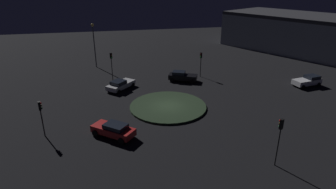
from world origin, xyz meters
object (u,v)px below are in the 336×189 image
Objects in this scene: traffic_light_east at (41,112)px; store_building at (303,33)px; traffic_light_northwest at (280,133)px; car_silver at (120,85)px; car_red at (114,130)px; traffic_light_southwest at (201,60)px; streetlamp_southeast at (94,39)px; traffic_light_southeast at (111,61)px; car_black at (182,76)px; car_white at (308,81)px.

store_building is (-48.47, -27.06, 1.15)m from traffic_light_east.
car_silver is at bearing 3.88° from traffic_light_northwest.
car_red is 1.13× the size of traffic_light_southwest.
car_red is at bearing 95.15° from streetlamp_southeast.
traffic_light_southwest is 0.90× the size of traffic_light_southeast.
traffic_light_southeast is 8.75m from streetlamp_southeast.
car_black is at bearing -19.91° from traffic_light_northwest.
car_silver is 24.28m from traffic_light_northwest.
streetlamp_southeast reaches higher than car_black.
traffic_light_northwest is 22.29m from traffic_light_east.
car_white is 27.76m from car_silver.
car_white is 16.27m from traffic_light_southwest.
store_building is at bearing 150.19° from traffic_light_southwest.
streetlamp_southeast is at bearing -0.56° from traffic_light_northwest.
store_building is at bearing -63.74° from traffic_light_northwest.
streetlamp_southeast is at bearing 60.03° from car_silver.
traffic_light_northwest reaches higher than traffic_light_southwest.
traffic_light_northwest reaches higher than car_red.
traffic_light_southwest is at bearing -28.41° from traffic_light_northwest.
car_red reaches higher than car_silver.
traffic_light_east is (17.90, 13.33, 1.95)m from car_black.
traffic_light_southwest is at bearing -36.37° from car_white.
car_white is at bearing 5.75° from car_black.
car_black is 1.04× the size of traffic_light_southeast.
car_white reaches higher than car_silver.
car_red is (28.81, 9.01, 0.02)m from car_white.
traffic_light_northwest is at bearing -107.04° from car_silver.
traffic_light_northwest reaches higher than car_black.
traffic_light_northwest is at bearing 33.32° from traffic_light_southwest.
traffic_light_east reaches higher than car_black.
car_red is 0.59× the size of streetlamp_southeast.
car_black is 1.05× the size of traffic_light_northwest.
traffic_light_east reaches higher than car_silver.
traffic_light_east is at bearing 39.57° from traffic_light_northwest.
traffic_light_east is (21.33, 14.76, -0.14)m from traffic_light_southwest.
car_white is 0.95× the size of car_black.
traffic_light_southeast is at bearing 75.76° from store_building.
traffic_light_southeast is (28.41, -8.33, 2.38)m from car_white.
traffic_light_southwest is 0.91× the size of traffic_light_northwest.
car_red is 7.33m from traffic_light_east.
store_building reaches higher than traffic_light_northwest.
traffic_light_southwest reaches higher than car_black.
car_silver is at bearing 106.86° from streetlamp_southeast.
store_building is at bearing -25.95° from car_silver.
traffic_light_northwest is at bearing -170.00° from car_red.
traffic_light_northwest is at bearing 112.56° from store_building.
traffic_light_northwest is (-13.38, 7.66, 2.34)m from car_red.
car_black is 1.22× the size of traffic_light_east.
car_red is 13.38m from car_silver.
car_red is 1.00× the size of car_silver.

